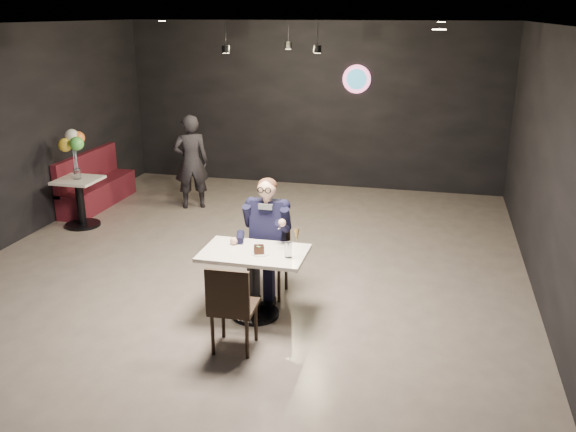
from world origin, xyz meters
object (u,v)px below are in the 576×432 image
(seated_man, at_px, (268,236))
(booth_bench, at_px, (97,180))
(main_table, at_px, (255,284))
(sundae_glass, at_px, (288,250))
(passerby, at_px, (191,162))
(balloon_vase, at_px, (77,174))
(side_table, at_px, (80,202))
(chair_near, at_px, (234,305))
(chair_far, at_px, (268,257))

(seated_man, xyz_separation_m, booth_bench, (-3.73, 2.62, -0.27))
(main_table, height_order, sundae_glass, sundae_glass)
(passerby, bearing_deg, balloon_vase, 19.28)
(main_table, bearing_deg, booth_bench, 139.58)
(booth_bench, bearing_deg, passerby, 10.49)
(sundae_glass, relative_size, passerby, 0.10)
(main_table, relative_size, side_table, 1.44)
(seated_man, xyz_separation_m, balloon_vase, (-3.43, 1.62, 0.11))
(booth_bench, bearing_deg, side_table, -73.30)
(side_table, bearing_deg, passerby, 44.96)
(sundae_glass, bearing_deg, side_table, 149.51)
(main_table, height_order, chair_near, chair_near)
(booth_bench, distance_m, side_table, 1.05)
(side_table, xyz_separation_m, balloon_vase, (0.00, 0.00, 0.45))
(seated_man, relative_size, side_table, 1.89)
(booth_bench, bearing_deg, chair_near, -46.00)
(sundae_glass, xyz_separation_m, passerby, (-2.52, 3.54, -0.05))
(main_table, distance_m, side_table, 4.06)
(chair_near, bearing_deg, booth_bench, 131.60)
(main_table, distance_m, chair_far, 0.56)
(main_table, xyz_separation_m, balloon_vase, (-3.43, 2.17, 0.45))
(side_table, bearing_deg, booth_bench, 106.70)
(chair_far, height_order, passerby, passerby)
(side_table, distance_m, passerby, 1.88)
(main_table, height_order, balloon_vase, balloon_vase)
(main_table, height_order, booth_bench, booth_bench)
(side_table, height_order, balloon_vase, balloon_vase)
(chair_far, xyz_separation_m, balloon_vase, (-3.43, 1.62, 0.37))
(main_table, height_order, seated_man, seated_man)
(main_table, distance_m, passerby, 4.09)
(passerby, bearing_deg, booth_bench, -15.19)
(booth_bench, xyz_separation_m, side_table, (0.30, -1.00, -0.07))
(seated_man, height_order, side_table, seated_man)
(chair_far, height_order, booth_bench, chair_far)
(sundae_glass, bearing_deg, passerby, 125.39)
(main_table, height_order, chair_far, chair_far)
(chair_far, distance_m, balloon_vase, 3.81)
(main_table, xyz_separation_m, seated_man, (0.00, 0.55, 0.34))
(chair_far, bearing_deg, seated_man, 0.00)
(booth_bench, height_order, balloon_vase, balloon_vase)
(sundae_glass, xyz_separation_m, balloon_vase, (-3.81, 2.25, -0.00))
(passerby, bearing_deg, seated_man, 100.42)
(chair_near, height_order, sundae_glass, chair_near)
(main_table, bearing_deg, chair_far, 90.00)
(seated_man, distance_m, passerby, 3.61)
(chair_far, xyz_separation_m, booth_bench, (-3.73, 2.62, -0.01))
(side_table, height_order, passerby, passerby)
(main_table, bearing_deg, balloon_vase, 147.62)
(main_table, distance_m, sundae_glass, 0.60)
(chair_near, distance_m, sundae_glass, 0.81)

